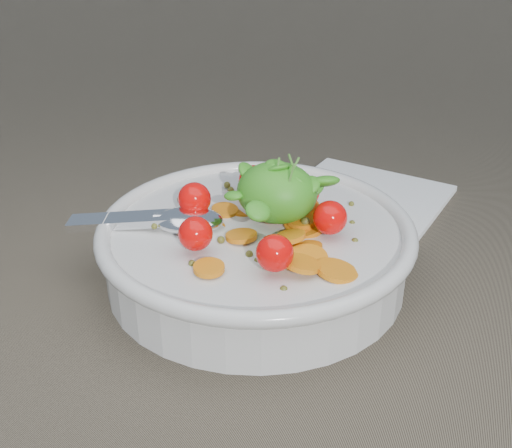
% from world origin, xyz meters
% --- Properties ---
extents(ground, '(6.00, 6.00, 0.00)m').
position_xyz_m(ground, '(0.00, 0.00, 0.00)').
color(ground, brown).
rests_on(ground, ground).
extents(bowl, '(0.33, 0.30, 0.13)m').
position_xyz_m(bowl, '(-0.02, 0.00, 0.04)').
color(bowl, silver).
rests_on(bowl, ground).
extents(napkin, '(0.21, 0.19, 0.01)m').
position_xyz_m(napkin, '(0.05, 0.22, 0.00)').
color(napkin, white).
rests_on(napkin, ground).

